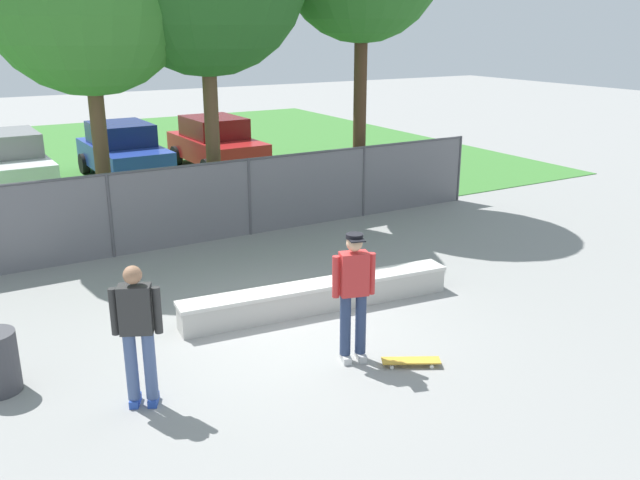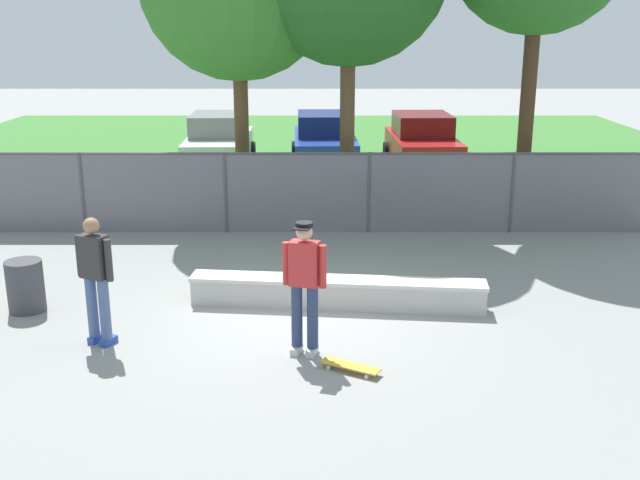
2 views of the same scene
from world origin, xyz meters
name	(u,v)px [view 1 (image 1 of 2)]	position (x,y,z in m)	size (l,w,h in m)	color
ground_plane	(298,334)	(0.00, 0.00, 0.00)	(80.00, 80.00, 0.00)	gray
grass_strip	(83,162)	(0.00, 15.28, 0.01)	(27.07, 20.00, 0.02)	#3D7A33
concrete_ledge	(319,296)	(0.75, 0.64, 0.23)	(4.66, 0.95, 0.46)	#B7B5AD
skateboarder	(354,291)	(0.27, -1.11, 1.03)	(0.58, 0.37, 1.84)	beige
skateboard	(411,361)	(0.87, -1.66, 0.07)	(0.80, 0.56, 0.09)	gold
chainlink_fence	(183,202)	(0.00, 4.98, 0.94)	(15.14, 0.07, 1.72)	#4C4C51
car_white	(9,162)	(-2.56, 12.04, 0.84)	(2.12, 4.25, 1.66)	silver
car_blue	(123,151)	(0.62, 12.19, 0.84)	(2.12, 4.25, 1.66)	#233D9E
car_red	(216,143)	(3.56, 12.05, 0.84)	(2.12, 4.25, 1.66)	#B21E1E
bystander	(138,330)	(-2.58, -0.80, 1.01)	(0.55, 0.40, 1.82)	#2647A5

